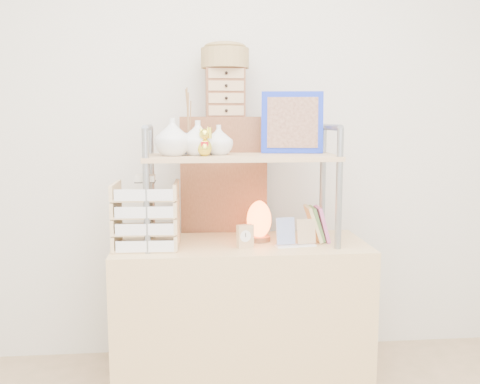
# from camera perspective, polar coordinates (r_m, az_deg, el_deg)

# --- Properties ---
(room_shell) EXTENTS (3.42, 3.41, 2.61)m
(room_shell) POSITION_cam_1_polar(r_m,az_deg,el_deg) (1.73, 2.86, 19.55)
(room_shell) COLOR silver
(room_shell) RESTS_ON ground
(desk) EXTENTS (1.20, 0.50, 0.75)m
(desk) POSITION_cam_1_polar(r_m,az_deg,el_deg) (2.68, 0.12, -13.29)
(desk) COLOR tan
(desk) RESTS_ON ground
(cabinet) EXTENTS (0.48, 0.30, 1.35)m
(cabinet) POSITION_cam_1_polar(r_m,az_deg,el_deg) (2.94, -1.56, -5.24)
(cabinet) COLOR brown
(cabinet) RESTS_ON ground
(hutch) EXTENTS (0.90, 0.34, 0.72)m
(hutch) POSITION_cam_1_polar(r_m,az_deg,el_deg) (2.50, -1.65, 4.52)
(hutch) COLOR gray
(hutch) RESTS_ON desk
(letter_tray) EXTENTS (0.28, 0.27, 0.34)m
(letter_tray) POSITION_cam_1_polar(r_m,az_deg,el_deg) (2.49, -9.96, -2.85)
(letter_tray) COLOR #D5B27F
(letter_tray) RESTS_ON desk
(salt_lamp) EXTENTS (0.13, 0.12, 0.20)m
(salt_lamp) POSITION_cam_1_polar(r_m,az_deg,el_deg) (2.59, 2.03, -3.06)
(salt_lamp) COLOR brown
(salt_lamp) RESTS_ON desk
(desk_clock) EXTENTS (0.08, 0.06, 0.11)m
(desk_clock) POSITION_cam_1_polar(r_m,az_deg,el_deg) (2.46, 0.55, -4.75)
(desk_clock) COLOR tan
(desk_clock) RESTS_ON desk
(postcard_stand) EXTENTS (0.19, 0.08, 0.14)m
(postcard_stand) POSITION_cam_1_polar(r_m,az_deg,el_deg) (2.51, 5.94, -4.90)
(postcard_stand) COLOR white
(postcard_stand) RESTS_ON desk
(drawer_chest) EXTENTS (0.20, 0.16, 0.25)m
(drawer_chest) POSITION_cam_1_polar(r_m,az_deg,el_deg) (2.84, -1.59, 10.56)
(drawer_chest) COLOR brown
(drawer_chest) RESTS_ON cabinet
(woven_basket) EXTENTS (0.25, 0.25, 0.10)m
(woven_basket) POSITION_cam_1_polar(r_m,az_deg,el_deg) (2.86, -1.61, 14.06)
(woven_basket) COLOR brown
(woven_basket) RESTS_ON drawer_chest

